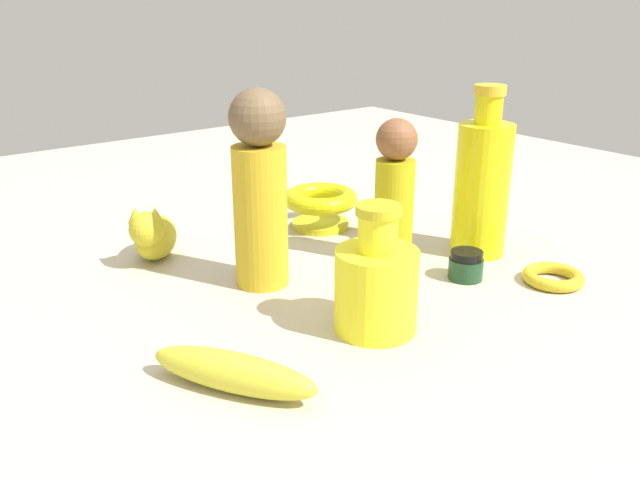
{
  "coord_description": "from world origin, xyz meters",
  "views": [
    {
      "loc": [
        -0.65,
        0.51,
        0.36
      ],
      "look_at": [
        0.0,
        0.0,
        0.05
      ],
      "focal_mm": 37.62,
      "sensor_mm": 36.0,
      "label": 1
    }
  ],
  "objects_px": {
    "bowl": "(320,203)",
    "person_figure_child": "(395,190)",
    "nail_polish_jar": "(466,265)",
    "person_figure_adult": "(260,189)",
    "bottle_short": "(376,284)",
    "bottle_tall": "(482,185)",
    "cat_figurine": "(153,234)",
    "bangle": "(553,277)",
    "banana": "(233,372)"
  },
  "relations": [
    {
      "from": "person_figure_adult",
      "to": "person_figure_child",
      "type": "distance_m",
      "value": 0.2
    },
    {
      "from": "nail_polish_jar",
      "to": "banana",
      "type": "bearing_deg",
      "value": 95.94
    },
    {
      "from": "bottle_short",
      "to": "banana",
      "type": "height_order",
      "value": "bottle_short"
    },
    {
      "from": "banana",
      "to": "bangle",
      "type": "xyz_separation_m",
      "value": [
        -0.04,
        -0.46,
        -0.01
      ]
    },
    {
      "from": "person_figure_adult",
      "to": "bottle_tall",
      "type": "bearing_deg",
      "value": -108.05
    },
    {
      "from": "person_figure_adult",
      "to": "bangle",
      "type": "relative_size",
      "value": 3.2
    },
    {
      "from": "bangle",
      "to": "bottle_tall",
      "type": "bearing_deg",
      "value": -3.3
    },
    {
      "from": "person_figure_adult",
      "to": "person_figure_child",
      "type": "relative_size",
      "value": 1.25
    },
    {
      "from": "nail_polish_jar",
      "to": "person_figure_adult",
      "type": "relative_size",
      "value": 0.18
    },
    {
      "from": "bottle_tall",
      "to": "nail_polish_jar",
      "type": "xyz_separation_m",
      "value": [
        -0.05,
        0.09,
        -0.08
      ]
    },
    {
      "from": "nail_polish_jar",
      "to": "cat_figurine",
      "type": "height_order",
      "value": "cat_figurine"
    },
    {
      "from": "bottle_short",
      "to": "cat_figurine",
      "type": "bearing_deg",
      "value": 16.92
    },
    {
      "from": "bottle_short",
      "to": "cat_figurine",
      "type": "relative_size",
      "value": 1.33
    },
    {
      "from": "nail_polish_jar",
      "to": "bangle",
      "type": "xyz_separation_m",
      "value": [
        -0.08,
        -0.08,
        -0.01
      ]
    },
    {
      "from": "bottle_short",
      "to": "bowl",
      "type": "bearing_deg",
      "value": -27.94
    },
    {
      "from": "bottle_short",
      "to": "cat_figurine",
      "type": "distance_m",
      "value": 0.36
    },
    {
      "from": "person_figure_child",
      "to": "bangle",
      "type": "bearing_deg",
      "value": -149.74
    },
    {
      "from": "bowl",
      "to": "bottle_short",
      "type": "height_order",
      "value": "bottle_short"
    },
    {
      "from": "bottle_tall",
      "to": "cat_figurine",
      "type": "height_order",
      "value": "bottle_tall"
    },
    {
      "from": "bottle_short",
      "to": "nail_polish_jar",
      "type": "bearing_deg",
      "value": -80.72
    },
    {
      "from": "bottle_tall",
      "to": "banana",
      "type": "xyz_separation_m",
      "value": [
        -0.09,
        0.47,
        -0.08
      ]
    },
    {
      "from": "person_figure_child",
      "to": "banana",
      "type": "relative_size",
      "value": 1.15
    },
    {
      "from": "bowl",
      "to": "person_figure_child",
      "type": "bearing_deg",
      "value": 178.23
    },
    {
      "from": "bowl",
      "to": "bottle_short",
      "type": "relative_size",
      "value": 0.81
    },
    {
      "from": "bottle_tall",
      "to": "bangle",
      "type": "relative_size",
      "value": 3.05
    },
    {
      "from": "bottle_tall",
      "to": "person_figure_child",
      "type": "height_order",
      "value": "bottle_tall"
    },
    {
      "from": "nail_polish_jar",
      "to": "banana",
      "type": "relative_size",
      "value": 0.26
    },
    {
      "from": "bottle_tall",
      "to": "bowl",
      "type": "height_order",
      "value": "bottle_tall"
    },
    {
      "from": "bowl",
      "to": "cat_figurine",
      "type": "distance_m",
      "value": 0.27
    },
    {
      "from": "cat_figurine",
      "to": "bangle",
      "type": "xyz_separation_m",
      "value": [
        -0.4,
        -0.38,
        -0.03
      ]
    },
    {
      "from": "bangle",
      "to": "bottle_short",
      "type": "bearing_deg",
      "value": 79.73
    },
    {
      "from": "banana",
      "to": "nail_polish_jar",
      "type": "bearing_deg",
      "value": 66.14
    },
    {
      "from": "bottle_short",
      "to": "cat_figurine",
      "type": "height_order",
      "value": "bottle_short"
    },
    {
      "from": "bowl",
      "to": "banana",
      "type": "distance_m",
      "value": 0.48
    },
    {
      "from": "bottle_tall",
      "to": "bowl",
      "type": "xyz_separation_m",
      "value": [
        0.23,
        0.11,
        -0.06
      ]
    },
    {
      "from": "bottle_tall",
      "to": "cat_figurine",
      "type": "xyz_separation_m",
      "value": [
        0.26,
        0.38,
        -0.06
      ]
    },
    {
      "from": "person_figure_adult",
      "to": "bowl",
      "type": "bearing_deg",
      "value": -56.95
    },
    {
      "from": "person_figure_child",
      "to": "bottle_short",
      "type": "xyz_separation_m",
      "value": [
        -0.14,
        0.16,
        -0.05
      ]
    },
    {
      "from": "bottle_tall",
      "to": "nail_polish_jar",
      "type": "distance_m",
      "value": 0.13
    },
    {
      "from": "nail_polish_jar",
      "to": "bowl",
      "type": "bearing_deg",
      "value": 5.05
    },
    {
      "from": "bangle",
      "to": "person_figure_child",
      "type": "bearing_deg",
      "value": 30.26
    },
    {
      "from": "person_figure_adult",
      "to": "nail_polish_jar",
      "type": "bearing_deg",
      "value": -124.98
    },
    {
      "from": "person_figure_adult",
      "to": "person_figure_child",
      "type": "height_order",
      "value": "person_figure_adult"
    },
    {
      "from": "bottle_tall",
      "to": "person_figure_child",
      "type": "xyz_separation_m",
      "value": [
        0.06,
        0.12,
        -0.0
      ]
    },
    {
      "from": "banana",
      "to": "bangle",
      "type": "relative_size",
      "value": 2.22
    },
    {
      "from": "person_figure_child",
      "to": "banana",
      "type": "distance_m",
      "value": 0.39
    },
    {
      "from": "person_figure_adult",
      "to": "bottle_short",
      "type": "relative_size",
      "value": 1.72
    },
    {
      "from": "nail_polish_jar",
      "to": "bowl",
      "type": "relative_size",
      "value": 0.39
    },
    {
      "from": "bottle_tall",
      "to": "person_figure_child",
      "type": "relative_size",
      "value": 1.2
    },
    {
      "from": "bottle_tall",
      "to": "person_figure_adult",
      "type": "xyz_separation_m",
      "value": [
        0.1,
        0.31,
        0.03
      ]
    }
  ]
}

